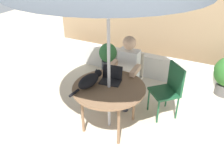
# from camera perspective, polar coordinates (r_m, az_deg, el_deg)

# --- Properties ---
(ground_plane) EXTENTS (14.00, 14.00, 0.00)m
(ground_plane) POSITION_cam_1_polar(r_m,az_deg,el_deg) (3.73, -0.69, -12.37)
(ground_plane) COLOR beige
(fence_back) EXTENTS (5.03, 0.08, 1.86)m
(fence_back) POSITION_cam_1_polar(r_m,az_deg,el_deg) (5.24, 11.10, 11.69)
(fence_back) COLOR #937756
(fence_back) RESTS_ON ground
(planter_wall_low) EXTENTS (4.53, 0.20, 0.48)m
(planter_wall_low) POSITION_cam_1_polar(r_m,az_deg,el_deg) (4.97, 8.44, 2.30)
(planter_wall_low) COLOR beige
(planter_wall_low) RESTS_ON ground
(patio_table) EXTENTS (1.05, 1.05, 0.72)m
(patio_table) POSITION_cam_1_polar(r_m,az_deg,el_deg) (3.32, -0.75, -3.87)
(patio_table) COLOR brown
(patio_table) RESTS_ON ground
(chair_occupied) EXTENTS (0.40, 0.40, 0.89)m
(chair_occupied) POSITION_cam_1_polar(r_m,az_deg,el_deg) (4.05, 4.54, 0.40)
(chair_occupied) COLOR #B2A899
(chair_occupied) RESTS_ON ground
(chair_empty) EXTENTS (0.57, 0.57, 0.89)m
(chair_empty) POSITION_cam_1_polar(r_m,az_deg,el_deg) (3.76, 14.03, -2.97)
(chair_empty) COLOR #194C2D
(chair_empty) RESTS_ON ground
(person_seated) EXTENTS (0.48, 0.48, 1.23)m
(person_seated) POSITION_cam_1_polar(r_m,az_deg,el_deg) (3.84, 3.76, 1.58)
(person_seated) COLOR white
(person_seated) RESTS_ON ground
(laptop) EXTENTS (0.33, 0.29, 0.21)m
(laptop) POSITION_cam_1_polar(r_m,az_deg,el_deg) (3.41, -0.12, -0.55)
(laptop) COLOR black
(laptop) RESTS_ON patio_table
(cat) EXTENTS (0.24, 0.65, 0.17)m
(cat) POSITION_cam_1_polar(r_m,az_deg,el_deg) (3.30, -5.54, -1.44)
(cat) COLOR black
(cat) RESTS_ON patio_table
(potted_plant_by_chair) EXTENTS (0.38, 0.38, 0.69)m
(potted_plant_by_chair) POSITION_cam_1_polar(r_m,az_deg,el_deg) (4.95, -1.02, 4.45)
(potted_plant_by_chair) COLOR #33383D
(potted_plant_by_chair) RESTS_ON ground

